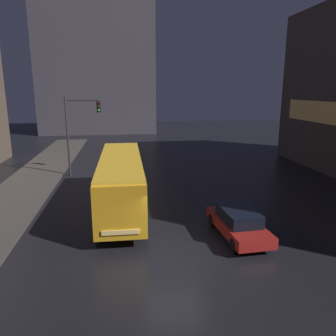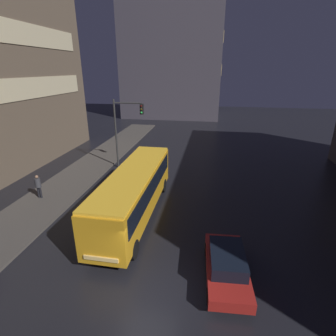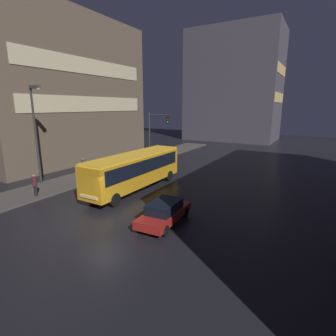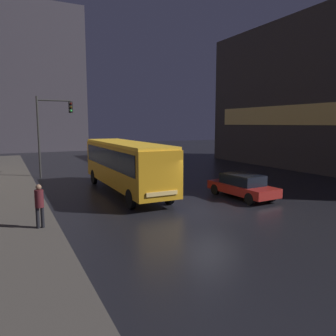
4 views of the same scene
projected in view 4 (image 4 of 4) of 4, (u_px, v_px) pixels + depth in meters
ground_plane at (211, 212)px, 15.91m from camera, size 120.00×120.00×0.00m
sidewalk_left at (4, 190)px, 20.76m from camera, size 4.00×48.00×0.15m
building_far_backdrop at (21, 81)px, 52.02m from camera, size 18.07×12.00×21.92m
bus_near at (126, 162)px, 20.14m from camera, size 2.46×10.59×3.13m
car_taxi at (242, 186)px, 18.83m from camera, size 2.02×4.41×1.38m
pedestrian_near at (39, 203)px, 12.85m from camera, size 0.46×0.46×1.76m
traffic_light_main at (50, 124)px, 25.77m from camera, size 2.76×0.35×6.36m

